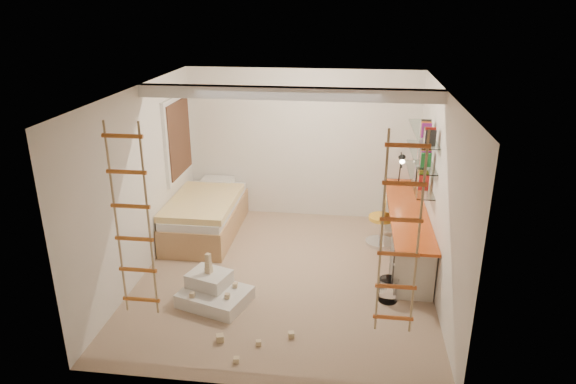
# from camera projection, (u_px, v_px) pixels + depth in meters

# --- Properties ---
(floor) EXTENTS (4.50, 4.50, 0.00)m
(floor) POSITION_uv_depth(u_px,v_px,m) (285.00, 275.00, 7.26)
(floor) COLOR #997F63
(floor) RESTS_ON ground
(ceiling_beam) EXTENTS (4.00, 0.18, 0.16)m
(ceiling_beam) POSITION_uv_depth(u_px,v_px,m) (288.00, 93.00, 6.65)
(ceiling_beam) COLOR white
(ceiling_beam) RESTS_ON ceiling
(window_frame) EXTENTS (0.06, 1.15, 1.35)m
(window_frame) POSITION_uv_depth(u_px,v_px,m) (177.00, 138.00, 8.34)
(window_frame) COLOR white
(window_frame) RESTS_ON wall_left
(window_blind) EXTENTS (0.02, 1.00, 1.20)m
(window_blind) POSITION_uv_depth(u_px,v_px,m) (180.00, 138.00, 8.34)
(window_blind) COLOR #4C2D1E
(window_blind) RESTS_ON window_frame
(rope_ladder_left) EXTENTS (0.41, 0.04, 2.13)m
(rope_ladder_left) POSITION_uv_depth(u_px,v_px,m) (132.00, 223.00, 5.26)
(rope_ladder_left) COLOR #C66C21
(rope_ladder_left) RESTS_ON ceiling
(rope_ladder_right) EXTENTS (0.41, 0.04, 2.13)m
(rope_ladder_right) POSITION_uv_depth(u_px,v_px,m) (400.00, 237.00, 4.94)
(rope_ladder_right) COLOR #BC4B20
(rope_ladder_right) RESTS_ON ceiling
(waste_bin) EXTENTS (0.25, 0.25, 0.31)m
(waste_bin) POSITION_uv_depth(u_px,v_px,m) (388.00, 290.00, 6.60)
(waste_bin) COLOR white
(waste_bin) RESTS_ON floor
(desk) EXTENTS (0.56, 2.80, 0.75)m
(desk) POSITION_uv_depth(u_px,v_px,m) (406.00, 230.00, 7.72)
(desk) COLOR #C84B17
(desk) RESTS_ON floor
(shelves) EXTENTS (0.25, 1.80, 0.71)m
(shelves) POSITION_uv_depth(u_px,v_px,m) (421.00, 156.00, 7.56)
(shelves) COLOR white
(shelves) RESTS_ON wall_right
(bed) EXTENTS (1.02, 2.00, 0.69)m
(bed) POSITION_uv_depth(u_px,v_px,m) (206.00, 215.00, 8.46)
(bed) COLOR #AD7F51
(bed) RESTS_ON floor
(task_lamp) EXTENTS (0.14, 0.36, 0.57)m
(task_lamp) POSITION_uv_depth(u_px,v_px,m) (401.00, 165.00, 8.35)
(task_lamp) COLOR black
(task_lamp) RESTS_ON desk
(swivel_chair) EXTENTS (0.49, 0.49, 0.77)m
(swivel_chair) POSITION_uv_depth(u_px,v_px,m) (381.00, 227.00, 8.10)
(swivel_chair) COLOR gold
(swivel_chair) RESTS_ON floor
(play_platform) EXTENTS (0.98, 0.86, 0.37)m
(play_platform) POSITION_uv_depth(u_px,v_px,m) (213.00, 292.00, 6.58)
(play_platform) COLOR silver
(play_platform) RESTS_ON floor
(toy_blocks) EXTENTS (1.36, 1.30, 0.64)m
(toy_blocks) POSITION_uv_depth(u_px,v_px,m) (227.00, 301.00, 6.21)
(toy_blocks) COLOR #CCB284
(toy_blocks) RESTS_ON floor
(books) EXTENTS (0.14, 0.70, 0.92)m
(books) POSITION_uv_depth(u_px,v_px,m) (421.00, 148.00, 7.52)
(books) COLOR red
(books) RESTS_ON shelves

